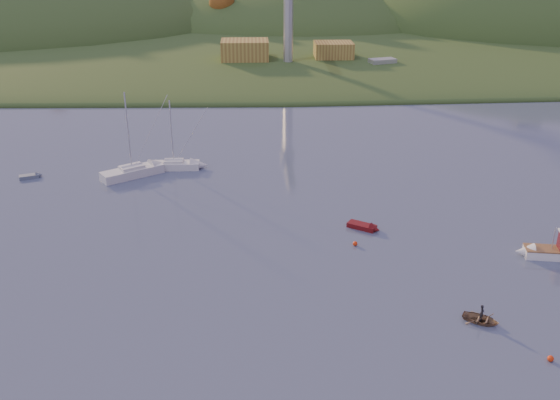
{
  "coord_description": "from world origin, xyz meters",
  "views": [
    {
      "loc": [
        -6.33,
        -24.77,
        31.16
      ],
      "look_at": [
        -3.51,
        38.68,
        3.36
      ],
      "focal_mm": 40.0,
      "sensor_mm": 36.0,
      "label": 1
    }
  ],
  "objects_px": {
    "red_tender": "(368,228)",
    "grey_dinghy": "(34,176)",
    "sailboat_near": "(132,171)",
    "canoe": "(481,319)",
    "fishing_boat": "(547,250)",
    "sailboat_far": "(174,164)"
  },
  "relations": [
    {
      "from": "sailboat_near",
      "to": "sailboat_far",
      "type": "height_order",
      "value": "sailboat_near"
    },
    {
      "from": "red_tender",
      "to": "grey_dinghy",
      "type": "distance_m",
      "value": 46.25
    },
    {
      "from": "sailboat_far",
      "to": "grey_dinghy",
      "type": "height_order",
      "value": "sailboat_far"
    },
    {
      "from": "canoe",
      "to": "sailboat_near",
      "type": "bearing_deg",
      "value": 76.24
    },
    {
      "from": "sailboat_far",
      "to": "canoe",
      "type": "relative_size",
      "value": 3.19
    },
    {
      "from": "red_tender",
      "to": "grey_dinghy",
      "type": "relative_size",
      "value": 1.21
    },
    {
      "from": "sailboat_near",
      "to": "red_tender",
      "type": "distance_m",
      "value": 34.23
    },
    {
      "from": "canoe",
      "to": "red_tender",
      "type": "bearing_deg",
      "value": 51.2
    },
    {
      "from": "sailboat_far",
      "to": "sailboat_near",
      "type": "bearing_deg",
      "value": -153.16
    },
    {
      "from": "sailboat_near",
      "to": "grey_dinghy",
      "type": "distance_m",
      "value": 13.37
    },
    {
      "from": "sailboat_far",
      "to": "canoe",
      "type": "height_order",
      "value": "sailboat_far"
    },
    {
      "from": "sailboat_near",
      "to": "canoe",
      "type": "bearing_deg",
      "value": -78.63
    },
    {
      "from": "fishing_boat",
      "to": "canoe",
      "type": "xyz_separation_m",
      "value": [
        -10.7,
        -11.14,
        -0.55
      ]
    },
    {
      "from": "sailboat_near",
      "to": "grey_dinghy",
      "type": "relative_size",
      "value": 3.64
    },
    {
      "from": "fishing_boat",
      "to": "sailboat_far",
      "type": "distance_m",
      "value": 49.58
    },
    {
      "from": "canoe",
      "to": "grey_dinghy",
      "type": "xyz_separation_m",
      "value": [
        -49.23,
        36.19,
        -0.09
      ]
    },
    {
      "from": "sailboat_near",
      "to": "canoe",
      "type": "height_order",
      "value": "sailboat_near"
    },
    {
      "from": "sailboat_far",
      "to": "grey_dinghy",
      "type": "relative_size",
      "value": 3.07
    },
    {
      "from": "fishing_boat",
      "to": "canoe",
      "type": "relative_size",
      "value": 2.08
    },
    {
      "from": "grey_dinghy",
      "to": "sailboat_near",
      "type": "bearing_deg",
      "value": -21.07
    },
    {
      "from": "sailboat_far",
      "to": "canoe",
      "type": "distance_m",
      "value": 49.28
    },
    {
      "from": "sailboat_near",
      "to": "canoe",
      "type": "xyz_separation_m",
      "value": [
        35.87,
        -36.0,
        -0.43
      ]
    }
  ]
}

